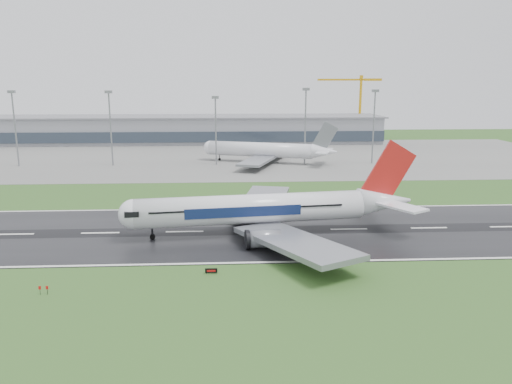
{
  "coord_description": "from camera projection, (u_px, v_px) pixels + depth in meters",
  "views": [
    {
      "loc": [
        31.2,
        -114.86,
        35.09
      ],
      "look_at": [
        37.85,
        12.0,
        7.0
      ],
      "focal_mm": 34.74,
      "sensor_mm": 36.0,
      "label": 1
    }
  ],
  "objects": [
    {
      "name": "main_airliner",
      "position": [
        272.0,
        191.0,
        115.65
      ],
      "size": [
        77.9,
        75.01,
        20.69
      ],
      "primitive_type": null,
      "rotation": [
        0.0,
        0.0,
        0.13
      ],
      "color": "white",
      "rests_on": "runway"
    },
    {
      "name": "floodmast_1",
      "position": [
        15.0,
        130.0,
        209.11
      ],
      "size": [
        0.64,
        0.64,
        30.83
      ],
      "primitive_type": "cylinder",
      "color": "gray",
      "rests_on": "ground"
    },
    {
      "name": "parked_airliner",
      "position": [
        266.0,
        142.0,
        220.17
      ],
      "size": [
        78.41,
        75.81,
        18.3
      ],
      "primitive_type": null,
      "rotation": [
        0.0,
        0.0,
        -0.34
      ],
      "color": "silver",
      "rests_on": "apron"
    },
    {
      "name": "floodmast_4",
      "position": [
        305.0,
        128.0,
        215.32
      ],
      "size": [
        0.64,
        0.64,
        31.8
      ],
      "primitive_type": "cylinder",
      "color": "gray",
      "rests_on": "ground"
    },
    {
      "name": "ground",
      "position": [
        100.0,
        233.0,
        117.98
      ],
      "size": [
        520.0,
        520.0,
        0.0
      ],
      "primitive_type": "plane",
      "color": "#2A501D",
      "rests_on": "ground"
    },
    {
      "name": "floodmast_5",
      "position": [
        373.0,
        128.0,
        216.94
      ],
      "size": [
        0.64,
        0.64,
        31.08
      ],
      "primitive_type": "cylinder",
      "color": "gray",
      "rests_on": "ground"
    },
    {
      "name": "runway",
      "position": [
        100.0,
        233.0,
        117.97
      ],
      "size": [
        400.0,
        45.0,
        0.1
      ],
      "primitive_type": "cube",
      "color": "black",
      "rests_on": "ground"
    },
    {
      "name": "terminal",
      "position": [
        178.0,
        130.0,
        296.75
      ],
      "size": [
        240.0,
        36.0,
        15.0
      ],
      "primitive_type": "cube",
      "color": "gray",
      "rests_on": "ground"
    },
    {
      "name": "runway_sign",
      "position": [
        211.0,
        271.0,
        92.94
      ],
      "size": [
        2.28,
        0.88,
        1.04
      ],
      "primitive_type": null,
      "rotation": [
        0.0,
        0.0,
        0.28
      ],
      "color": "black",
      "rests_on": "ground"
    },
    {
      "name": "floodmast_3",
      "position": [
        216.0,
        132.0,
        213.7
      ],
      "size": [
        0.64,
        0.64,
        28.4
      ],
      "primitive_type": "cylinder",
      "color": "gray",
      "rests_on": "ground"
    },
    {
      "name": "apron",
      "position": [
        166.0,
        157.0,
        239.85
      ],
      "size": [
        400.0,
        130.0,
        0.08
      ],
      "primitive_type": "cube",
      "color": "slate",
      "rests_on": "ground"
    },
    {
      "name": "tower_crane",
      "position": [
        360.0,
        107.0,
        314.5
      ],
      "size": [
        40.16,
        6.84,
        40.02
      ],
      "primitive_type": null,
      "rotation": [
        0.0,
        0.0,
        -0.12
      ],
      "color": "orange",
      "rests_on": "ground"
    },
    {
      "name": "floodmast_2",
      "position": [
        111.0,
        130.0,
        211.16
      ],
      "size": [
        0.64,
        0.64,
        30.74
      ],
      "primitive_type": "cylinder",
      "color": "gray",
      "rests_on": "ground"
    }
  ]
}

